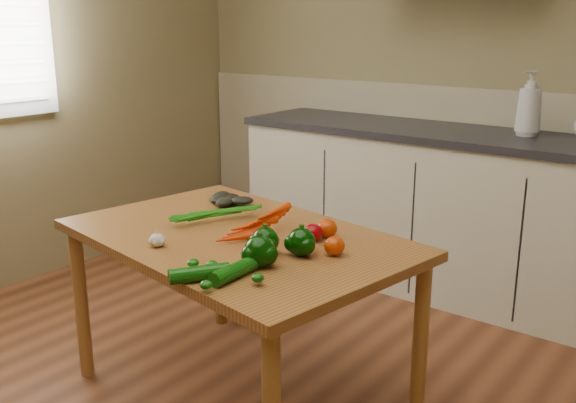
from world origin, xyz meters
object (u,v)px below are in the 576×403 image
Objects in this scene: tomato_c at (334,246)px; carrot_bunch at (246,222)px; garlic_bulb at (157,240)px; tomato_a at (313,233)px; soap_bottle_a at (530,103)px; table at (237,254)px; zucchini_a at (234,271)px; zucchini_b at (199,273)px; leafy_greens at (229,194)px; pepper_a at (265,241)px; pepper_c at (259,251)px; pepper_b at (302,242)px; tomato_b at (327,228)px.

carrot_bunch is at bearing 177.27° from tomato_c.
tomato_a is (0.40, 0.38, 0.01)m from garlic_bulb.
carrot_bunch is 3.42× the size of tomato_a.
soap_bottle_a is 1.36× the size of carrot_bunch.
table is 7.61× the size of zucchini_a.
zucchini_b is (-0.20, -0.44, -0.01)m from tomato_c.
carrot_bunch is 0.28m from tomato_a.
tomato_c reaches higher than garlic_bulb.
leafy_greens is at bearing 162.98° from tomato_a.
garlic_bulb and zucchini_a have the same top height.
pepper_a is at bearing 105.13° from zucchini_a.
table is at bearing 130.82° from zucchini_a.
table is 0.43m from tomato_c.
tomato_c is (0.13, 0.24, -0.02)m from pepper_c.
tomato_a is 0.52m from zucchini_b.
tomato_a is at bearing 76.44° from pepper_a.
zucchini_b is (-0.33, -2.01, -0.35)m from soap_bottle_a.
pepper_b reaches higher than garlic_bulb.
zucchini_b is (0.21, -0.40, 0.10)m from table.
tomato_c is (0.14, -0.07, 0.00)m from tomato_a.
pepper_c is (0.41, 0.07, 0.03)m from garlic_bulb.
table is at bearing 144.32° from pepper_c.
zucchini_b is (-0.07, -0.08, -0.00)m from zucchini_a.
garlic_bulb is 0.37m from zucchini_b.
leafy_greens is 0.64m from pepper_a.
zucchini_a is at bearing -74.87° from pepper_a.
pepper_b is 1.34× the size of tomato_c.
tomato_a is 0.98× the size of tomato_c.
pepper_a is at bearing -25.57° from carrot_bunch.
garlic_bulb is 0.60× the size of pepper_a.
zucchini_a is 0.11m from zucchini_b.
pepper_c is at bearing 71.37° from zucchini_b.
tomato_c reaches higher than zucchini_b.
pepper_c is (0.58, -0.48, 0.01)m from leafy_greens.
tomato_a reaches higher than garlic_bulb.
tomato_b reaches higher than zucchini_b.
tomato_a is (-0.01, 0.31, -0.02)m from pepper_c.
pepper_b is 0.17m from pepper_c.
zucchini_b is (-0.07, -0.20, -0.03)m from pepper_c.
pepper_b reaches higher than tomato_a.
pepper_c is 1.36× the size of tomato_b.
tomato_c is (0.09, 0.07, -0.01)m from pepper_b.
tomato_a is at bearing 91.36° from zucchini_a.
soap_bottle_a is at bearing 81.89° from pepper_c.
leafy_greens reaches higher than table.
tomato_b is at bearing 88.61° from pepper_c.
soap_bottle_a reaches higher than tomato_c.
zucchini_a is at bearing 47.41° from zucchini_b.
zucchini_b is at bearing -79.03° from soap_bottle_a.
garlic_bulb and zucchini_b have the same top height.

